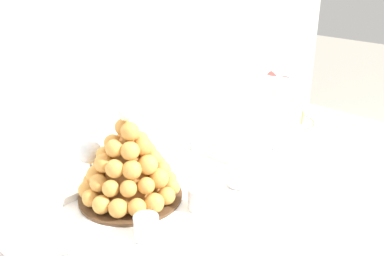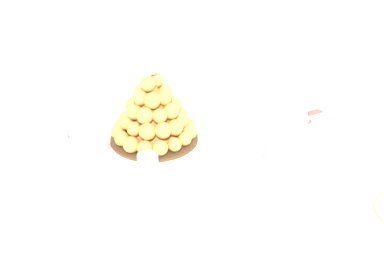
{
  "view_description": "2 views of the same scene",
  "coord_description": "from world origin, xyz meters",
  "px_view_note": "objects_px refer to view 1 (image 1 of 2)",
  "views": [
    {
      "loc": [
        -0.73,
        -0.68,
        1.33
      ],
      "look_at": [
        -0.07,
        -0.04,
        0.95
      ],
      "focal_mm": 40.21,
      "sensor_mm": 36.0,
      "label": 1
    },
    {
      "loc": [
        0.5,
        -1.0,
        1.5
      ],
      "look_at": [
        -0.05,
        0.03,
        0.86
      ],
      "focal_mm": 47.23,
      "sensor_mm": 36.0,
      "label": 2
    }
  ],
  "objects_px": {
    "dessert_cup_mid_right": "(239,177)",
    "fruit_tart_plate": "(288,119)",
    "wine_glass": "(89,153)",
    "dessert_cup_mid_left": "(146,228)",
    "macaron_goblet": "(279,104)",
    "croquembouche": "(129,165)",
    "serving_tray": "(150,209)",
    "creme_brulee_ramekin": "(65,244)",
    "dessert_cup_centre": "(199,199)"
  },
  "relations": [
    {
      "from": "dessert_cup_mid_right",
      "to": "creme_brulee_ramekin",
      "type": "xyz_separation_m",
      "value": [
        -0.44,
        0.09,
        -0.01
      ]
    },
    {
      "from": "fruit_tart_plate",
      "to": "wine_glass",
      "type": "relative_size",
      "value": 1.34
    },
    {
      "from": "croquembouche",
      "to": "dessert_cup_mid_left",
      "type": "xyz_separation_m",
      "value": [
        -0.08,
        -0.15,
        -0.06
      ]
    },
    {
      "from": "croquembouche",
      "to": "wine_glass",
      "type": "relative_size",
      "value": 1.77
    },
    {
      "from": "dessert_cup_centre",
      "to": "fruit_tart_plate",
      "type": "height_order",
      "value": "dessert_cup_centre"
    },
    {
      "from": "serving_tray",
      "to": "creme_brulee_ramekin",
      "type": "xyz_separation_m",
      "value": [
        -0.21,
        0.01,
        0.01
      ]
    },
    {
      "from": "dessert_cup_centre",
      "to": "macaron_goblet",
      "type": "height_order",
      "value": "macaron_goblet"
    },
    {
      "from": "dessert_cup_centre",
      "to": "wine_glass",
      "type": "distance_m",
      "value": 0.3
    },
    {
      "from": "macaron_goblet",
      "to": "croquembouche",
      "type": "bearing_deg",
      "value": 167.87
    },
    {
      "from": "croquembouche",
      "to": "wine_glass",
      "type": "distance_m",
      "value": 0.12
    },
    {
      "from": "croquembouche",
      "to": "macaron_goblet",
      "type": "bearing_deg",
      "value": -12.13
    },
    {
      "from": "dessert_cup_centre",
      "to": "creme_brulee_ramekin",
      "type": "distance_m",
      "value": 0.31
    },
    {
      "from": "dessert_cup_centre",
      "to": "wine_glass",
      "type": "relative_size",
      "value": 0.38
    },
    {
      "from": "creme_brulee_ramekin",
      "to": "wine_glass",
      "type": "relative_size",
      "value": 0.63
    },
    {
      "from": "dessert_cup_centre",
      "to": "serving_tray",
      "type": "bearing_deg",
      "value": 134.36
    },
    {
      "from": "dessert_cup_mid_right",
      "to": "dessert_cup_mid_left",
      "type": "bearing_deg",
      "value": -179.97
    },
    {
      "from": "macaron_goblet",
      "to": "creme_brulee_ramekin",
      "type": "bearing_deg",
      "value": 176.62
    },
    {
      "from": "wine_glass",
      "to": "dessert_cup_mid_left",
      "type": "bearing_deg",
      "value": -99.57
    },
    {
      "from": "macaron_goblet",
      "to": "wine_glass",
      "type": "xyz_separation_m",
      "value": [
        -0.5,
        0.21,
        -0.05
      ]
    },
    {
      "from": "croquembouche",
      "to": "creme_brulee_ramekin",
      "type": "distance_m",
      "value": 0.24
    },
    {
      "from": "dessert_cup_centre",
      "to": "fruit_tart_plate",
      "type": "distance_m",
      "value": 0.64
    },
    {
      "from": "creme_brulee_ramekin",
      "to": "macaron_goblet",
      "type": "distance_m",
      "value": 0.7
    },
    {
      "from": "dessert_cup_centre",
      "to": "dessert_cup_mid_right",
      "type": "bearing_deg",
      "value": 1.13
    },
    {
      "from": "dessert_cup_mid_right",
      "to": "wine_glass",
      "type": "bearing_deg",
      "value": 135.15
    },
    {
      "from": "macaron_goblet",
      "to": "fruit_tart_plate",
      "type": "relative_size",
      "value": 1.34
    },
    {
      "from": "macaron_goblet",
      "to": "fruit_tart_plate",
      "type": "distance_m",
      "value": 0.28
    },
    {
      "from": "serving_tray",
      "to": "dessert_cup_centre",
      "type": "distance_m",
      "value": 0.12
    },
    {
      "from": "dessert_cup_centre",
      "to": "macaron_goblet",
      "type": "xyz_separation_m",
      "value": [
        0.39,
        0.05,
        0.12
      ]
    },
    {
      "from": "macaron_goblet",
      "to": "wine_glass",
      "type": "height_order",
      "value": "macaron_goblet"
    },
    {
      "from": "fruit_tart_plate",
      "to": "creme_brulee_ramekin",
      "type": "bearing_deg",
      "value": -176.31
    },
    {
      "from": "dessert_cup_mid_right",
      "to": "macaron_goblet",
      "type": "xyz_separation_m",
      "value": [
        0.24,
        0.05,
        0.12
      ]
    },
    {
      "from": "dessert_cup_mid_right",
      "to": "fruit_tart_plate",
      "type": "height_order",
      "value": "fruit_tart_plate"
    },
    {
      "from": "dessert_cup_centre",
      "to": "creme_brulee_ramekin",
      "type": "bearing_deg",
      "value": 162.28
    },
    {
      "from": "dessert_cup_mid_left",
      "to": "creme_brulee_ramekin",
      "type": "distance_m",
      "value": 0.16
    },
    {
      "from": "dessert_cup_mid_left",
      "to": "creme_brulee_ramekin",
      "type": "relative_size",
      "value": 0.6
    },
    {
      "from": "croquembouche",
      "to": "dessert_cup_mid_right",
      "type": "height_order",
      "value": "croquembouche"
    },
    {
      "from": "serving_tray",
      "to": "macaron_goblet",
      "type": "bearing_deg",
      "value": -3.49
    },
    {
      "from": "serving_tray",
      "to": "croquembouche",
      "type": "height_order",
      "value": "croquembouche"
    },
    {
      "from": "creme_brulee_ramekin",
      "to": "fruit_tart_plate",
      "type": "bearing_deg",
      "value": 3.69
    },
    {
      "from": "dessert_cup_mid_right",
      "to": "fruit_tart_plate",
      "type": "bearing_deg",
      "value": 17.67
    },
    {
      "from": "croquembouche",
      "to": "dessert_cup_mid_right",
      "type": "distance_m",
      "value": 0.28
    },
    {
      "from": "creme_brulee_ramekin",
      "to": "fruit_tart_plate",
      "type": "relative_size",
      "value": 0.47
    },
    {
      "from": "fruit_tart_plate",
      "to": "croquembouche",
      "type": "bearing_deg",
      "value": 179.88
    },
    {
      "from": "croquembouche",
      "to": "dessert_cup_mid_right",
      "type": "bearing_deg",
      "value": -33.53
    },
    {
      "from": "serving_tray",
      "to": "wine_glass",
      "type": "xyz_separation_m",
      "value": [
        -0.03,
        0.18,
        0.1
      ]
    },
    {
      "from": "croquembouche",
      "to": "wine_glass",
      "type": "bearing_deg",
      "value": 107.53
    },
    {
      "from": "serving_tray",
      "to": "macaron_goblet",
      "type": "distance_m",
      "value": 0.49
    },
    {
      "from": "dessert_cup_mid_left",
      "to": "macaron_goblet",
      "type": "height_order",
      "value": "macaron_goblet"
    },
    {
      "from": "dessert_cup_mid_right",
      "to": "fruit_tart_plate",
      "type": "xyz_separation_m",
      "value": [
        0.47,
        0.15,
        -0.01
      ]
    },
    {
      "from": "croquembouche",
      "to": "fruit_tart_plate",
      "type": "distance_m",
      "value": 0.7
    }
  ]
}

